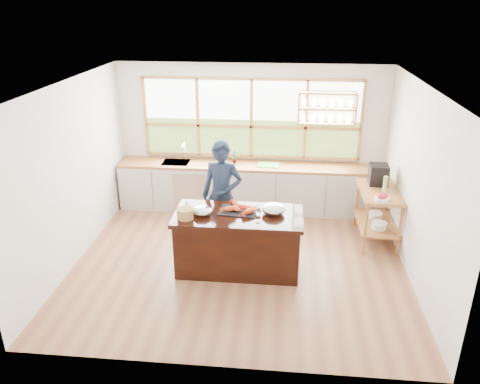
# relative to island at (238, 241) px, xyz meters

# --- Properties ---
(ground_plane) EXTENTS (5.00, 5.00, 0.00)m
(ground_plane) POSITION_rel_island_xyz_m (0.00, 0.20, -0.45)
(ground_plane) COLOR #94653F
(room_shell) EXTENTS (5.02, 4.52, 2.71)m
(room_shell) POSITION_rel_island_xyz_m (0.02, 0.71, 1.30)
(room_shell) COLOR silver
(room_shell) RESTS_ON ground_plane
(back_counter) EXTENTS (4.90, 0.63, 0.90)m
(back_counter) POSITION_rel_island_xyz_m (-0.02, 2.14, 0.00)
(back_counter) COLOR beige
(back_counter) RESTS_ON ground_plane
(right_shelf_unit) EXTENTS (0.62, 1.10, 0.90)m
(right_shelf_unit) POSITION_rel_island_xyz_m (2.19, 1.09, 0.15)
(right_shelf_unit) COLOR #A06F34
(right_shelf_unit) RESTS_ON ground_plane
(island) EXTENTS (1.85, 0.90, 0.90)m
(island) POSITION_rel_island_xyz_m (0.00, 0.00, 0.00)
(island) COLOR black
(island) RESTS_ON ground_plane
(cook) EXTENTS (0.69, 0.50, 1.77)m
(cook) POSITION_rel_island_xyz_m (-0.33, 0.69, 0.43)
(cook) COLOR #141F32
(cook) RESTS_ON ground_plane
(potted_plant) EXTENTS (0.14, 0.10, 0.25)m
(potted_plant) POSITION_rel_island_xyz_m (-0.30, 2.20, 0.57)
(potted_plant) COLOR slate
(potted_plant) RESTS_ON back_counter
(cutting_board) EXTENTS (0.42, 0.33, 0.01)m
(cutting_board) POSITION_rel_island_xyz_m (0.34, 2.14, 0.45)
(cutting_board) COLOR green
(cutting_board) RESTS_ON back_counter
(espresso_machine) EXTENTS (0.30, 0.32, 0.34)m
(espresso_machine) POSITION_rel_island_xyz_m (2.19, 1.38, 0.62)
(espresso_machine) COLOR black
(espresso_machine) RESTS_ON right_shelf_unit
(wine_bottle) EXTENTS (0.07, 0.07, 0.27)m
(wine_bottle) POSITION_rel_island_xyz_m (2.24, 1.04, 0.58)
(wine_bottle) COLOR #9FC362
(wine_bottle) RESTS_ON right_shelf_unit
(fruit_bowl) EXTENTS (0.23, 0.23, 0.11)m
(fruit_bowl) POSITION_rel_island_xyz_m (2.14, 0.70, 0.49)
(fruit_bowl) COLOR white
(fruit_bowl) RESTS_ON right_shelf_unit
(slate_board) EXTENTS (0.59, 0.45, 0.02)m
(slate_board) POSITION_rel_island_xyz_m (-0.01, 0.09, 0.45)
(slate_board) COLOR black
(slate_board) RESTS_ON island
(lobster_pile) EXTENTS (0.52, 0.44, 0.08)m
(lobster_pile) POSITION_rel_island_xyz_m (0.02, 0.09, 0.50)
(lobster_pile) COLOR red
(lobster_pile) RESTS_ON slate_board
(mixing_bowl_left) EXTENTS (0.29, 0.29, 0.14)m
(mixing_bowl_left) POSITION_rel_island_xyz_m (-0.51, -0.07, 0.51)
(mixing_bowl_left) COLOR #B2B3B9
(mixing_bowl_left) RESTS_ON island
(mixing_bowl_right) EXTENTS (0.34, 0.34, 0.16)m
(mixing_bowl_right) POSITION_rel_island_xyz_m (0.50, 0.07, 0.52)
(mixing_bowl_right) COLOR #B2B3B9
(mixing_bowl_right) RESTS_ON island
(wine_glass) EXTENTS (0.08, 0.08, 0.22)m
(wine_glass) POSITION_rel_island_xyz_m (0.30, -0.23, 0.61)
(wine_glass) COLOR white
(wine_glass) RESTS_ON island
(wicker_basket) EXTENTS (0.24, 0.24, 0.15)m
(wicker_basket) POSITION_rel_island_xyz_m (-0.73, -0.21, 0.52)
(wicker_basket) COLOR #A37F43
(wicker_basket) RESTS_ON island
(parchment_roll) EXTENTS (0.21, 0.30, 0.08)m
(parchment_roll) POSITION_rel_island_xyz_m (-0.72, 0.10, 0.49)
(parchment_roll) COLOR silver
(parchment_roll) RESTS_ON island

